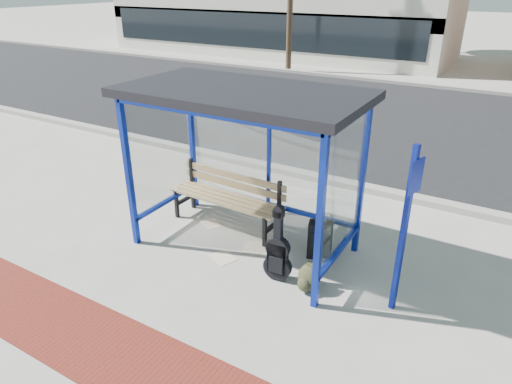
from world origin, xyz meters
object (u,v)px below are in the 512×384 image
Objects in this scene: guitar_bag at (278,255)px; suitcase at (320,240)px; bench at (228,195)px; backpack at (308,279)px.

guitar_bag reaches higher than suitcase.
bench is 5.20× the size of backpack.
guitar_bag is at bearing -31.43° from bench.
backpack is at bearing -5.67° from guitar_bag.
bench is 1.89× the size of guitar_bag.
suitcase is (0.27, 0.80, -0.10)m from guitar_bag.
guitar_bag is at bearing -127.36° from suitcase.
bench is 1.73m from suitcase.
bench is 1.72m from guitar_bag.
guitar_bag is 0.85m from suitcase.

